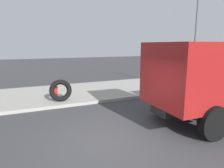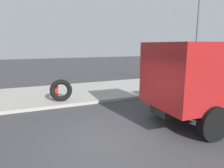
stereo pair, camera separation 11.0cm
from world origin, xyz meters
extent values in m
plane|color=#38383A|center=(0.00, 0.00, 0.00)|extent=(80.00, 80.00, 0.00)
cube|color=#99968E|center=(0.00, 6.50, 0.07)|extent=(36.00, 5.00, 0.15)
cylinder|color=red|center=(-0.91, 5.12, 0.43)|extent=(0.22, 0.22, 0.56)
sphere|color=red|center=(-0.91, 5.12, 0.77)|extent=(0.25, 0.25, 0.25)
cylinder|color=red|center=(-0.91, 4.92, 0.49)|extent=(0.10, 0.17, 0.10)
cylinder|color=red|center=(-0.91, 5.31, 0.49)|extent=(0.10, 0.17, 0.10)
cylinder|color=red|center=(-0.91, 4.92, 0.43)|extent=(0.12, 0.17, 0.12)
torus|color=black|center=(-0.73, 4.64, 0.70)|extent=(1.12, 0.50, 1.10)
cube|color=maroon|center=(2.75, 0.11, 1.90)|extent=(2.07, 2.56, 2.20)
cylinder|color=black|center=(2.91, -1.15, 0.55)|extent=(1.11, 0.33, 1.10)
cylinder|color=black|center=(2.99, 1.35, 0.55)|extent=(1.11, 0.33, 1.10)
cylinder|color=#595B5E|center=(7.72, 4.54, 2.96)|extent=(0.12, 0.12, 5.63)
camera|label=1|loc=(-2.32, -5.26, 2.92)|focal=32.48mm
camera|label=2|loc=(-2.22, -5.31, 2.92)|focal=32.48mm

